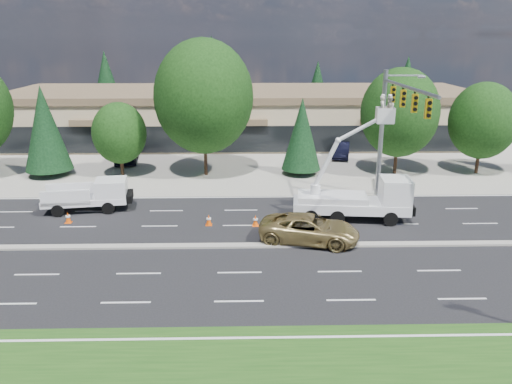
{
  "coord_description": "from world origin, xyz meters",
  "views": [
    {
      "loc": [
        0.33,
        -25.61,
        11.31
      ],
      "look_at": [
        0.94,
        2.48,
        2.4
      ],
      "focal_mm": 35.0,
      "sensor_mm": 36.0,
      "label": 1
    }
  ],
  "objects_px": {
    "utility_pickup": "(92,198)",
    "bucket_truck": "(361,194)",
    "signal_mast": "(392,118)",
    "minivan": "(309,229)"
  },
  "relations": [
    {
      "from": "signal_mast",
      "to": "minivan",
      "type": "bearing_deg",
      "value": -133.44
    },
    {
      "from": "signal_mast",
      "to": "utility_pickup",
      "type": "xyz_separation_m",
      "value": [
        -20.0,
        -0.79,
        -5.2
      ]
    },
    {
      "from": "signal_mast",
      "to": "bucket_truck",
      "type": "distance_m",
      "value": 5.8
    },
    {
      "from": "signal_mast",
      "to": "minivan",
      "type": "xyz_separation_m",
      "value": [
        -6.1,
        -6.44,
        -5.28
      ]
    },
    {
      "from": "utility_pickup",
      "to": "bucket_truck",
      "type": "distance_m",
      "value": 17.71
    },
    {
      "from": "signal_mast",
      "to": "minivan",
      "type": "distance_m",
      "value": 10.32
    },
    {
      "from": "bucket_truck",
      "to": "minivan",
      "type": "bearing_deg",
      "value": -130.45
    },
    {
      "from": "utility_pickup",
      "to": "minivan",
      "type": "height_order",
      "value": "utility_pickup"
    },
    {
      "from": "utility_pickup",
      "to": "bucket_truck",
      "type": "relative_size",
      "value": 0.71
    },
    {
      "from": "utility_pickup",
      "to": "bucket_truck",
      "type": "bearing_deg",
      "value": -15.27
    }
  ]
}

